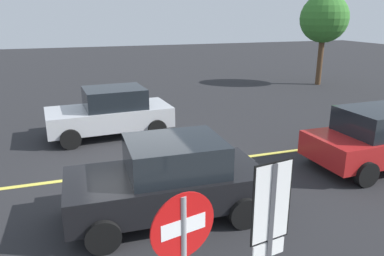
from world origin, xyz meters
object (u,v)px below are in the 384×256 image
at_px(speed_limit_sign, 270,223).
at_px(car_black_behind_van, 168,179).
at_px(car_silver_far_lane, 111,112).
at_px(car_red_approaching, 383,137).
at_px(tree_left_verge, 324,19).
at_px(stop_sign, 183,256).

relative_size(speed_limit_sign, car_black_behind_van, 0.63).
relative_size(car_silver_far_lane, car_black_behind_van, 1.05).
height_order(car_red_approaching, tree_left_verge, tree_left_verge).
xyz_separation_m(stop_sign, tree_left_verge, (13.10, 15.19, 2.15)).
xyz_separation_m(speed_limit_sign, car_red_approaching, (5.98, 4.20, -0.95)).
bearing_deg(car_black_behind_van, tree_left_verge, 43.43).
xyz_separation_m(stop_sign, car_red_approaching, (7.04, 4.25, -0.78)).
xyz_separation_m(speed_limit_sign, tree_left_verge, (12.04, 15.14, 1.98)).
distance_m(speed_limit_sign, car_silver_far_lane, 9.39).
distance_m(stop_sign, tree_left_verge, 20.17).
xyz_separation_m(stop_sign, car_black_behind_van, (0.77, 3.52, -0.77)).
bearing_deg(tree_left_verge, car_black_behind_van, -136.57).
relative_size(car_black_behind_van, tree_left_verge, 0.78).
bearing_deg(car_silver_far_lane, tree_left_verge, 24.50).
distance_m(car_red_approaching, car_black_behind_van, 6.31).
xyz_separation_m(speed_limit_sign, car_black_behind_van, (-0.29, 3.47, -0.94)).
height_order(stop_sign, speed_limit_sign, speed_limit_sign).
relative_size(car_red_approaching, tree_left_verge, 0.85).
relative_size(stop_sign, car_silver_far_lane, 0.55).
height_order(car_black_behind_van, tree_left_verge, tree_left_verge).
relative_size(car_silver_far_lane, tree_left_verge, 0.82).
xyz_separation_m(car_black_behind_van, tree_left_verge, (12.33, 11.67, 2.92)).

